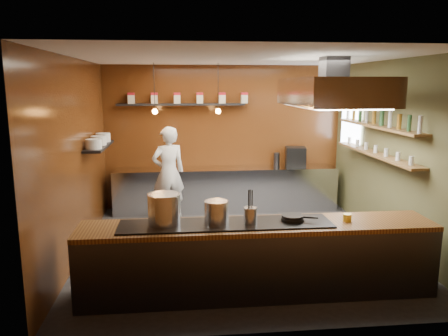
{
  "coord_description": "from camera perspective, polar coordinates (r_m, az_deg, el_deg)",
  "views": [
    {
      "loc": [
        -0.94,
        -6.67,
        2.61
      ],
      "look_at": [
        -0.22,
        0.4,
        1.24
      ],
      "focal_mm": 35.0,
      "sensor_mm": 36.0,
      "label": 1
    }
  ],
  "objects": [
    {
      "name": "butter_jar",
      "position": [
        5.7,
        15.8,
        -6.26
      ],
      "size": [
        0.12,
        0.12,
        0.1
      ],
      "primitive_type": "cylinder",
      "rotation": [
        0.0,
        0.0,
        0.11
      ],
      "color": "yellow",
      "rests_on": "pass_counter"
    },
    {
      "name": "plate_stacks",
      "position": [
        7.86,
        -16.05,
        3.47
      ],
      "size": [
        0.26,
        1.16,
        0.16
      ],
      "color": "silver",
      "rests_on": "plate_shelf"
    },
    {
      "name": "storage_tins",
      "position": [
        9.04,
        -4.66,
        9.1
      ],
      "size": [
        2.43,
        0.13,
        0.22
      ],
      "color": "#BEB69E",
      "rests_on": "tin_shelf"
    },
    {
      "name": "espresso_machine",
      "position": [
        9.34,
        9.33,
        1.48
      ],
      "size": [
        0.46,
        0.45,
        0.41
      ],
      "primitive_type": "cube",
      "rotation": [
        0.0,
        0.0,
        -0.16
      ],
      "color": "black",
      "rests_on": "prep_counter"
    },
    {
      "name": "utensil_crock",
      "position": [
        5.32,
        3.44,
        -6.23
      ],
      "size": [
        0.16,
        0.16,
        0.21
      ],
      "primitive_type": "cylinder",
      "rotation": [
        0.0,
        0.0,
        0.0
      ],
      "color": "#B8BAC0",
      "rests_on": "pass_counter"
    },
    {
      "name": "ceiling",
      "position": [
        6.75,
        2.28,
        14.21
      ],
      "size": [
        5.0,
        5.0,
        0.0
      ],
      "primitive_type": "plane",
      "rotation": [
        3.14,
        0.0,
        0.0
      ],
      "color": "silver",
      "rests_on": "back_wall"
    },
    {
      "name": "frying_pan",
      "position": [
        5.52,
        8.97,
        -6.45
      ],
      "size": [
        0.44,
        0.29,
        0.07
      ],
      "color": "black",
      "rests_on": "pass_counter"
    },
    {
      "name": "pass_counter",
      "position": [
        5.59,
        4.39,
        -11.69
      ],
      "size": [
        4.4,
        0.72,
        0.94
      ],
      "color": "#38383D",
      "rests_on": "floor"
    },
    {
      "name": "back_wall",
      "position": [
        9.29,
        0.04,
        4.04
      ],
      "size": [
        5.0,
        0.0,
        5.0
      ],
      "primitive_type": "plane",
      "rotation": [
        1.57,
        0.0,
        0.0
      ],
      "color": "#3F1B0B",
      "rests_on": "ground"
    },
    {
      "name": "chef",
      "position": [
        8.62,
        -7.25,
        -0.59
      ],
      "size": [
        0.76,
        0.62,
        1.81
      ],
      "primitive_type": "imported",
      "rotation": [
        0.0,
        0.0,
        3.47
      ],
      "color": "white",
      "rests_on": "floor"
    },
    {
      "name": "stockpot_small",
      "position": [
        5.35,
        -0.99,
        -5.73
      ],
      "size": [
        0.32,
        0.32,
        0.28
      ],
      "primitive_type": "cylinder",
      "rotation": [
        0.0,
        0.0,
        0.09
      ],
      "color": "silver",
      "rests_on": "pass_counter"
    },
    {
      "name": "window_pane",
      "position": [
        9.06,
        16.27,
        5.98
      ],
      "size": [
        0.0,
        1.0,
        1.0
      ],
      "primitive_type": "plane",
      "rotation": [
        1.57,
        0.0,
        -1.57
      ],
      "color": "white",
      "rests_on": "right_wall"
    },
    {
      "name": "pendant_left",
      "position": [
        8.4,
        -9.02,
        7.65
      ],
      "size": [
        0.1,
        0.1,
        0.95
      ],
      "color": "black",
      "rests_on": "ceiling"
    },
    {
      "name": "pendant_right",
      "position": [
        8.42,
        -0.76,
        7.78
      ],
      "size": [
        0.1,
        0.1,
        0.95
      ],
      "color": "black",
      "rests_on": "ceiling"
    },
    {
      "name": "plate_shelf",
      "position": [
        7.87,
        -16.01,
        2.75
      ],
      "size": [
        0.3,
        1.4,
        0.04
      ],
      "primitive_type": "cube",
      "color": "black",
      "rests_on": "left_wall"
    },
    {
      "name": "right_wall",
      "position": [
        7.59,
        21.23,
        1.76
      ],
      "size": [
        0.0,
        5.0,
        5.0
      ],
      "primitive_type": "plane",
      "rotation": [
        1.57,
        0.0,
        -1.57
      ],
      "color": "#4D4E2C",
      "rests_on": "ground"
    },
    {
      "name": "left_wall",
      "position": [
        6.94,
        -18.71,
        1.13
      ],
      "size": [
        0.0,
        5.0,
        5.0
      ],
      "primitive_type": "plane",
      "rotation": [
        1.57,
        0.0,
        1.57
      ],
      "color": "#3F1B0B",
      "rests_on": "ground"
    },
    {
      "name": "stockpot_large",
      "position": [
        5.32,
        -7.84,
        -5.34
      ],
      "size": [
        0.47,
        0.47,
        0.38
      ],
      "primitive_type": "cylinder",
      "rotation": [
        0.0,
        0.0,
        -0.22
      ],
      "color": "silver",
      "rests_on": "pass_counter"
    },
    {
      "name": "prep_counter",
      "position": [
        9.15,
        0.25,
        -2.75
      ],
      "size": [
        4.6,
        0.65,
        0.9
      ],
      "primitive_type": "cube",
      "color": "silver",
      "rests_on": "floor"
    },
    {
      "name": "bottles",
      "position": [
        7.73,
        19.45,
        6.21
      ],
      "size": [
        0.06,
        2.66,
        0.24
      ],
      "color": "silver",
      "rests_on": "bottle_shelf_upper"
    },
    {
      "name": "extractor_hood",
      "position": [
        6.66,
        14.05,
        9.69
      ],
      "size": [
        1.2,
        2.0,
        0.72
      ],
      "color": "#38383D",
      "rests_on": "ceiling"
    },
    {
      "name": "floor",
      "position": [
        7.23,
        2.1,
        -10.27
      ],
      "size": [
        5.0,
        5.0,
        0.0
      ],
      "primitive_type": "plane",
      "color": "#232325",
      "rests_on": "ground"
    },
    {
      "name": "bottle_shelf_upper",
      "position": [
        7.74,
        19.38,
        5.18
      ],
      "size": [
        0.26,
        2.8,
        0.04
      ],
      "primitive_type": "cube",
      "color": "brown",
      "rests_on": "right_wall"
    },
    {
      "name": "bottle_shelf_lower",
      "position": [
        7.79,
        19.17,
        1.74
      ],
      "size": [
        0.26,
        2.8,
        0.04
      ],
      "primitive_type": "cube",
      "color": "brown",
      "rests_on": "right_wall"
    },
    {
      "name": "wine_glasses",
      "position": [
        7.78,
        19.21,
        2.36
      ],
      "size": [
        0.07,
        2.37,
        0.13
      ],
      "color": "silver",
      "rests_on": "bottle_shelf_lower"
    },
    {
      "name": "tin_shelf",
      "position": [
        9.04,
        -5.61,
        8.26
      ],
      "size": [
        2.6,
        0.26,
        0.04
      ],
      "primitive_type": "cube",
      "color": "black",
      "rests_on": "back_wall"
    }
  ]
}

